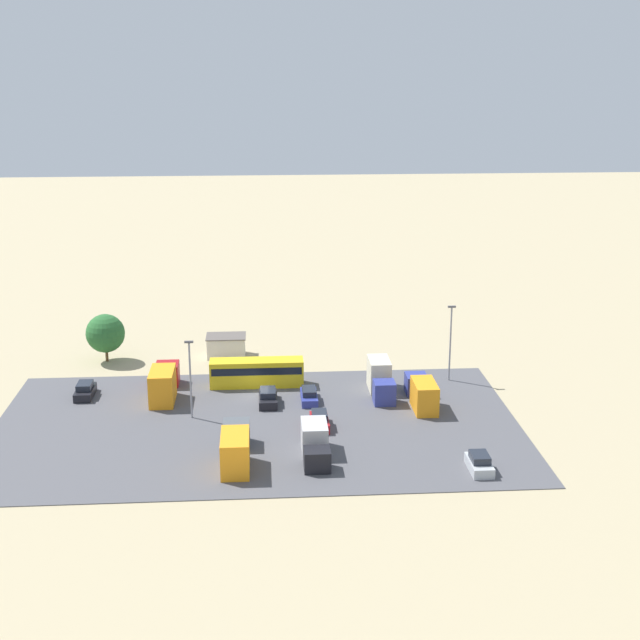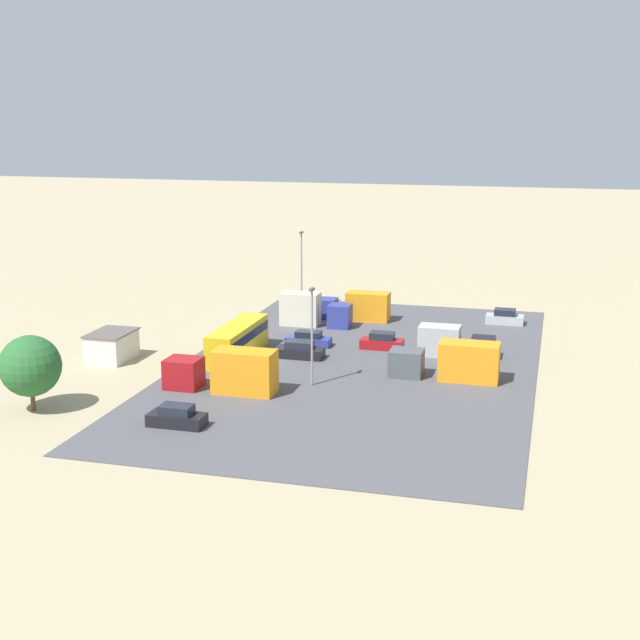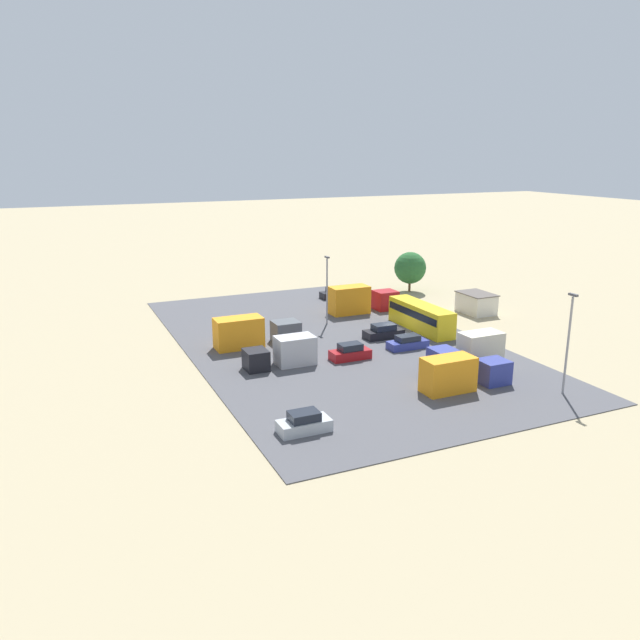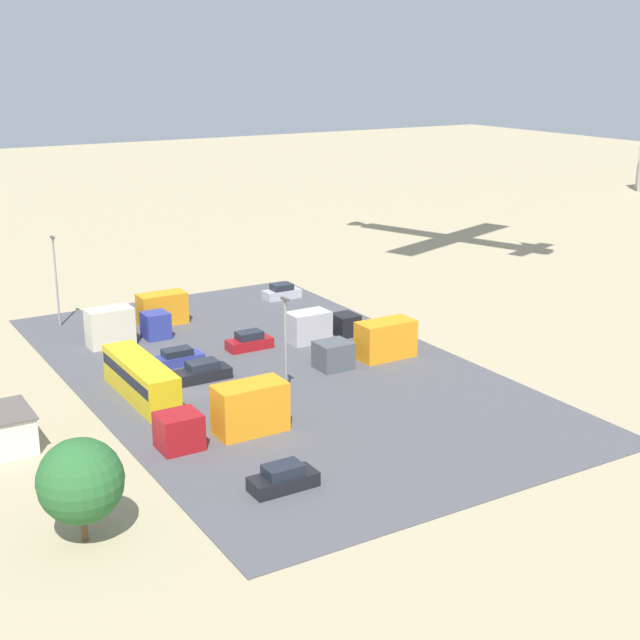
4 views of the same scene
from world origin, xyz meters
The scene contains 17 objects.
ground_plane centered at (0.00, 0.00, 0.00)m, with size 400.00×400.00×0.00m, color tan.
parking_lot_surface centered at (0.00, 8.26, 0.04)m, with size 53.55×31.68×0.08m.
shed_building centered at (3.84, -14.52, 1.35)m, with size 4.96×3.59×2.68m.
bus centered at (0.02, -3.43, 1.73)m, with size 10.64×2.58×3.07m.
parked_car_0 centered at (-20.11, 20.07, 0.75)m, with size 1.90×4.04×1.61m.
parked_car_1 centered at (19.01, -1.24, 0.75)m, with size 1.87×4.27×1.60m.
parked_car_2 centered at (-6.32, 9.17, 0.77)m, with size 1.81×4.15×1.65m.
parked_car_3 centered at (-5.66, 1.90, 0.69)m, with size 1.75×4.44×1.46m.
parked_car_4 centered at (-1.18, 2.30, 0.75)m, with size 1.97×4.51×1.61m.
parked_truck_0 centered at (10.24, -0.60, 1.73)m, with size 2.58×9.39×3.60m.
parked_truck_1 centered at (-13.77, -0.06, 1.70)m, with size 2.31×7.61×3.54m.
parked_truck_2 centered at (-5.42, 16.02, 1.39)m, with size 2.42×7.10×2.86m.
parked_truck_3 centered at (1.99, 16.87, 1.60)m, with size 2.56×9.42×3.33m.
parked_truck_4 centered at (-17.74, 3.91, 1.51)m, with size 2.34×8.62×3.13m.
tree_near_shed centered at (18.56, -13.52, 3.62)m, with size 4.77×4.77×6.01m.
light_pole_lot_centre centered at (-22.31, -3.65, 5.00)m, with size 0.90×0.28×8.97m.
light_pole_lot_edge centered at (6.79, 5.73, 4.70)m, with size 0.90×0.28×8.38m.
Camera 1 is at (-0.54, 92.73, 35.81)m, focal length 50.00 mm.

